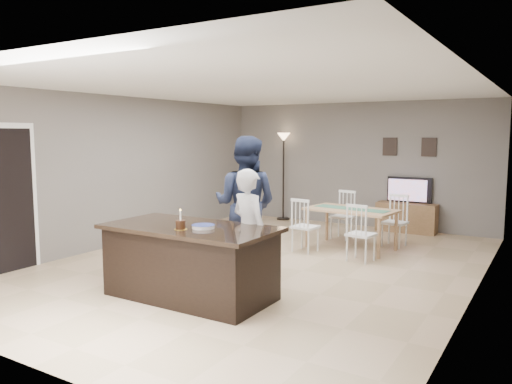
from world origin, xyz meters
The scene contains 14 objects.
floor centered at (0.00, 0.00, 0.00)m, with size 8.00×8.00×0.00m, color tan.
room_shell centered at (0.00, 0.00, 1.68)m, with size 8.00×8.00×8.00m.
kitchen_island centered at (0.00, -1.80, 0.45)m, with size 2.15×1.10×0.90m.
tv_console centered at (1.20, 3.77, 0.30)m, with size 1.20×0.40×0.60m, color brown.
television centered at (1.20, 3.84, 0.86)m, with size 0.91×0.12×0.53m, color black.
tv_screen_glow centered at (1.20, 3.76, 0.87)m, with size 0.78×0.78×0.00m, color #E15519.
picture_frames centered at (1.15, 3.98, 1.75)m, with size 1.10×0.02×0.38m.
doorway centered at (-2.99, -2.30, 1.26)m, with size 0.00×2.10×2.65m.
woman centered at (0.51, -1.25, 0.79)m, with size 0.58×0.38×1.59m, color silver.
man centered at (-0.05, -0.45, 0.99)m, with size 0.97×0.75×1.99m, color #181F36.
birthday_cake centered at (0.05, -2.04, 0.96)m, with size 0.16×0.16×0.24m.
plate_stack centered at (0.24, -1.84, 0.92)m, with size 0.28×0.28×0.04m.
dining_table centered at (0.76, 1.73, 0.59)m, with size 1.64×1.87×0.93m.
floor_lamp centered at (-1.69, 3.79, 1.58)m, with size 0.31×0.31×2.04m.
Camera 1 is at (3.81, -6.52, 2.02)m, focal length 35.00 mm.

